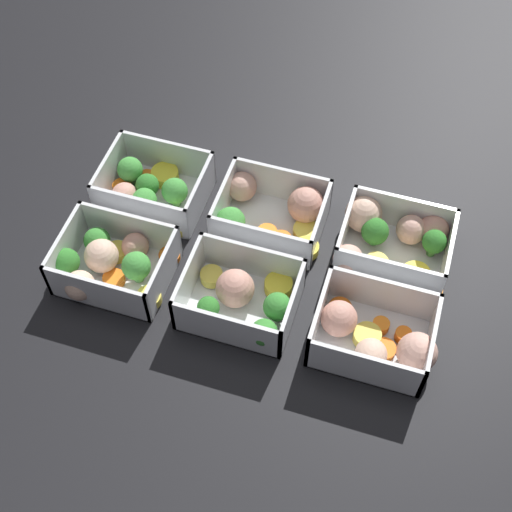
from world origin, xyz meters
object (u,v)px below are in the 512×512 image
(container_near_left, at_px, (390,239))
(container_near_center, at_px, (272,212))
(container_near_right, at_px, (151,189))
(container_far_left, at_px, (376,337))
(container_far_right, at_px, (110,262))
(container_far_center, at_px, (244,298))

(container_near_left, distance_m, container_near_center, 0.16)
(container_near_center, xyz_separation_m, container_near_right, (0.17, 0.01, -0.00))
(container_near_center, height_order, container_far_left, same)
(container_near_left, relative_size, container_far_left, 1.01)
(container_near_center, bearing_deg, container_far_left, 140.04)
(container_near_left, height_order, container_far_right, same)
(container_near_right, distance_m, container_far_right, 0.13)
(container_near_right, distance_m, container_far_center, 0.22)
(container_near_left, xyz_separation_m, container_far_left, (-0.01, 0.15, -0.00))
(container_near_right, height_order, container_far_center, same)
(container_near_center, height_order, container_far_right, same)
(container_near_center, xyz_separation_m, container_far_center, (-0.01, 0.14, 0.00))
(container_near_center, bearing_deg, container_far_right, 38.78)
(container_far_center, bearing_deg, container_far_left, 178.86)
(container_far_right, bearing_deg, container_near_left, -156.59)
(container_near_center, bearing_deg, container_near_right, 3.32)
(container_far_right, bearing_deg, container_far_center, 179.94)
(container_near_center, bearing_deg, container_near_left, -178.40)
(container_near_left, bearing_deg, container_far_right, 23.41)
(container_near_right, relative_size, container_far_right, 0.92)
(container_far_left, height_order, container_far_right, same)
(container_far_left, bearing_deg, container_near_right, -21.28)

